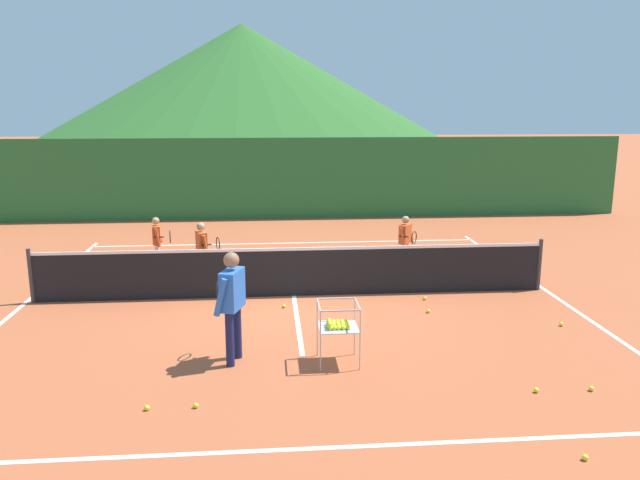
{
  "coord_description": "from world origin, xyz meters",
  "views": [
    {
      "loc": [
        -0.48,
        -11.8,
        3.73
      ],
      "look_at": [
        0.54,
        0.29,
        1.05
      ],
      "focal_mm": 35.25,
      "sensor_mm": 36.0,
      "label": 1
    }
  ],
  "objects_px": {
    "tennis_net": "(294,271)",
    "ball_cart": "(337,325)",
    "student_0": "(157,238)",
    "tennis_ball_10": "(561,324)",
    "tennis_ball_3": "(284,306)",
    "tennis_ball_0": "(585,457)",
    "tennis_ball_2": "(591,389)",
    "tennis_ball_1": "(147,408)",
    "tennis_ball_5": "(536,390)",
    "tennis_ball_9": "(196,405)",
    "student_2": "(406,237)",
    "tennis_ball_7": "(425,298)",
    "student_1": "(202,246)",
    "tennis_ball_8": "(428,311)",
    "instructor": "(232,297)"
  },
  "relations": [
    {
      "from": "student_0",
      "to": "student_2",
      "type": "xyz_separation_m",
      "value": [
        5.57,
        -0.44,
        0.01
      ]
    },
    {
      "from": "student_1",
      "to": "tennis_ball_10",
      "type": "distance_m",
      "value": 7.19
    },
    {
      "from": "student_0",
      "to": "tennis_ball_8",
      "type": "bearing_deg",
      "value": -32.94
    },
    {
      "from": "ball_cart",
      "to": "tennis_ball_9",
      "type": "xyz_separation_m",
      "value": [
        -1.91,
        -1.23,
        -0.55
      ]
    },
    {
      "from": "tennis_ball_0",
      "to": "tennis_ball_1",
      "type": "relative_size",
      "value": 1.0
    },
    {
      "from": "tennis_ball_7",
      "to": "tennis_ball_1",
      "type": "bearing_deg",
      "value": -138.07
    },
    {
      "from": "tennis_ball_0",
      "to": "tennis_ball_5",
      "type": "relative_size",
      "value": 1.0
    },
    {
      "from": "student_2",
      "to": "tennis_ball_1",
      "type": "bearing_deg",
      "value": -126.11
    },
    {
      "from": "student_0",
      "to": "tennis_ball_10",
      "type": "bearing_deg",
      "value": -30.22
    },
    {
      "from": "tennis_net",
      "to": "tennis_ball_5",
      "type": "height_order",
      "value": "tennis_net"
    },
    {
      "from": "tennis_ball_1",
      "to": "tennis_ball_9",
      "type": "height_order",
      "value": "same"
    },
    {
      "from": "tennis_net",
      "to": "tennis_ball_2",
      "type": "bearing_deg",
      "value": -50.22
    },
    {
      "from": "ball_cart",
      "to": "tennis_ball_10",
      "type": "xyz_separation_m",
      "value": [
        3.97,
        1.2,
        -0.55
      ]
    },
    {
      "from": "student_2",
      "to": "tennis_ball_5",
      "type": "height_order",
      "value": "student_2"
    },
    {
      "from": "tennis_ball_0",
      "to": "tennis_ball_9",
      "type": "distance_m",
      "value": 4.52
    },
    {
      "from": "tennis_ball_2",
      "to": "tennis_ball_1",
      "type": "bearing_deg",
      "value": -179.52
    },
    {
      "from": "tennis_net",
      "to": "ball_cart",
      "type": "distance_m",
      "value": 3.32
    },
    {
      "from": "tennis_ball_7",
      "to": "tennis_net",
      "type": "bearing_deg",
      "value": 169.35
    },
    {
      "from": "tennis_ball_5",
      "to": "tennis_ball_10",
      "type": "relative_size",
      "value": 1.0
    },
    {
      "from": "tennis_ball_5",
      "to": "tennis_ball_8",
      "type": "bearing_deg",
      "value": 100.64
    },
    {
      "from": "instructor",
      "to": "tennis_ball_7",
      "type": "height_order",
      "value": "instructor"
    },
    {
      "from": "tennis_ball_3",
      "to": "tennis_ball_0",
      "type": "bearing_deg",
      "value": -60.22
    },
    {
      "from": "tennis_ball_10",
      "to": "tennis_ball_3",
      "type": "bearing_deg",
      "value": 163.72
    },
    {
      "from": "student_1",
      "to": "tennis_ball_9",
      "type": "height_order",
      "value": "student_1"
    },
    {
      "from": "tennis_ball_0",
      "to": "tennis_ball_3",
      "type": "bearing_deg",
      "value": 119.78
    },
    {
      "from": "student_2",
      "to": "tennis_ball_8",
      "type": "distance_m",
      "value": 3.11
    },
    {
      "from": "tennis_ball_8",
      "to": "tennis_net",
      "type": "bearing_deg",
      "value": 152.84
    },
    {
      "from": "ball_cart",
      "to": "tennis_ball_0",
      "type": "height_order",
      "value": "ball_cart"
    },
    {
      "from": "student_1",
      "to": "tennis_ball_7",
      "type": "xyz_separation_m",
      "value": [
        4.37,
        -1.72,
        -0.73
      ]
    },
    {
      "from": "student_2",
      "to": "tennis_ball_1",
      "type": "distance_m",
      "value": 7.87
    },
    {
      "from": "ball_cart",
      "to": "tennis_ball_9",
      "type": "height_order",
      "value": "ball_cart"
    },
    {
      "from": "tennis_ball_5",
      "to": "tennis_ball_10",
      "type": "bearing_deg",
      "value": 58.26
    },
    {
      "from": "instructor",
      "to": "student_0",
      "type": "bearing_deg",
      "value": 110.05
    },
    {
      "from": "ball_cart",
      "to": "tennis_ball_2",
      "type": "relative_size",
      "value": 13.22
    },
    {
      "from": "tennis_net",
      "to": "student_1",
      "type": "distance_m",
      "value": 2.26
    },
    {
      "from": "tennis_ball_0",
      "to": "tennis_ball_9",
      "type": "height_order",
      "value": "same"
    },
    {
      "from": "ball_cart",
      "to": "tennis_ball_5",
      "type": "height_order",
      "value": "ball_cart"
    },
    {
      "from": "tennis_net",
      "to": "student_0",
      "type": "xyz_separation_m",
      "value": [
        -2.97,
        2.24,
        0.23
      ]
    },
    {
      "from": "tennis_ball_10",
      "to": "student_1",
      "type": "bearing_deg",
      "value": 152.24
    },
    {
      "from": "tennis_net",
      "to": "tennis_ball_1",
      "type": "height_order",
      "value": "tennis_net"
    },
    {
      "from": "student_1",
      "to": "ball_cart",
      "type": "relative_size",
      "value": 1.4
    },
    {
      "from": "tennis_ball_8",
      "to": "tennis_ball_10",
      "type": "height_order",
      "value": "same"
    },
    {
      "from": "tennis_ball_10",
      "to": "student_2",
      "type": "bearing_deg",
      "value": 115.49
    },
    {
      "from": "student_2",
      "to": "tennis_ball_1",
      "type": "relative_size",
      "value": 18.05
    },
    {
      "from": "student_2",
      "to": "tennis_ball_0",
      "type": "distance_m",
      "value": 7.89
    },
    {
      "from": "student_0",
      "to": "tennis_ball_8",
      "type": "xyz_separation_m",
      "value": [
        5.35,
        -3.46,
        -0.69
      ]
    },
    {
      "from": "tennis_ball_1",
      "to": "tennis_ball_2",
      "type": "relative_size",
      "value": 1.0
    },
    {
      "from": "instructor",
      "to": "tennis_ball_10",
      "type": "distance_m",
      "value": 5.65
    },
    {
      "from": "student_2",
      "to": "tennis_ball_2",
      "type": "relative_size",
      "value": 18.05
    },
    {
      "from": "ball_cart",
      "to": "tennis_ball_3",
      "type": "xyz_separation_m",
      "value": [
        -0.71,
        2.57,
        -0.55
      ]
    }
  ]
}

